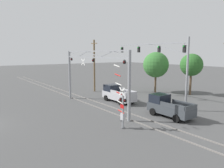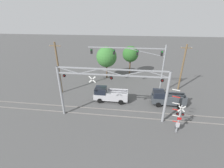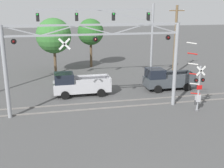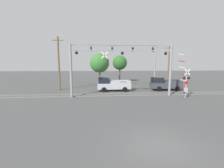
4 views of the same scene
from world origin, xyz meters
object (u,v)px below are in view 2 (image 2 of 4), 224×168
(utility_pole_left, at_px, (58,68))
(background_tree_far_left_verge, at_px, (130,54))
(traffic_signal_span, at_px, (144,60))
(utility_pole_right, at_px, (182,67))
(crossing_gantry, at_px, (111,87))
(pickup_truck_following, at_px, (166,98))
(background_tree_beyond_span, at_px, (107,57))
(pickup_truck_lead, at_px, (109,95))
(crossing_signal_mast, at_px, (178,119))

(utility_pole_left, relative_size, background_tree_far_left_verge, 1.35)
(traffic_signal_span, bearing_deg, utility_pole_right, 17.53)
(traffic_signal_span, xyz_separation_m, utility_pole_right, (6.76, 2.14, -1.62))
(utility_pole_right, bearing_deg, background_tree_far_left_verge, 144.49)
(crossing_gantry, bearing_deg, utility_pole_left, 148.18)
(background_tree_far_left_verge, bearing_deg, crossing_gantry, -97.01)
(pickup_truck_following, height_order, background_tree_beyond_span, background_tree_beyond_span)
(utility_pole_right, bearing_deg, utility_pole_left, -169.04)
(pickup_truck_following, xyz_separation_m, utility_pole_right, (3.29, 5.54, 3.16))
(utility_pole_left, xyz_separation_m, background_tree_beyond_span, (6.64, 7.69, 0.09))
(pickup_truck_lead, distance_m, background_tree_beyond_span, 10.09)
(pickup_truck_following, relative_size, background_tree_beyond_span, 0.73)
(crossing_gantry, relative_size, pickup_truck_following, 2.77)
(pickup_truck_following, distance_m, utility_pole_left, 17.52)
(utility_pole_right, bearing_deg, background_tree_beyond_span, 164.77)
(pickup_truck_following, height_order, utility_pole_right, utility_pole_right)
(crossing_signal_mast, xyz_separation_m, pickup_truck_following, (0.01, 6.01, -0.87))
(background_tree_beyond_span, bearing_deg, crossing_gantry, -78.36)
(crossing_signal_mast, distance_m, traffic_signal_span, 10.77)
(crossing_gantry, distance_m, utility_pole_left, 11.10)
(pickup_truck_following, relative_size, utility_pole_left, 0.56)
(traffic_signal_span, height_order, pickup_truck_lead, traffic_signal_span)
(traffic_signal_span, height_order, background_tree_far_left_verge, traffic_signal_span)
(traffic_signal_span, xyz_separation_m, background_tree_far_left_verge, (-2.20, 8.53, -1.14))
(pickup_truck_following, distance_m, utility_pole_right, 7.17)
(pickup_truck_lead, bearing_deg, utility_pole_right, 24.93)
(utility_pole_left, height_order, utility_pole_right, utility_pole_left)
(utility_pole_left, bearing_deg, crossing_signal_mast, -23.98)
(crossing_signal_mast, height_order, background_tree_beyond_span, background_tree_beyond_span)
(background_tree_beyond_span, height_order, background_tree_far_left_verge, background_tree_beyond_span)
(utility_pole_left, bearing_deg, background_tree_beyond_span, 49.18)
(background_tree_far_left_verge, bearing_deg, traffic_signal_span, -75.54)
(traffic_signal_span, distance_m, utility_pole_left, 13.81)
(pickup_truck_lead, relative_size, pickup_truck_following, 1.08)
(crossing_gantry, relative_size, utility_pole_left, 1.54)
(crossing_signal_mast, relative_size, pickup_truck_lead, 1.05)
(background_tree_far_left_verge, bearing_deg, background_tree_beyond_span, -150.98)
(crossing_signal_mast, bearing_deg, pickup_truck_following, 89.93)
(pickup_truck_lead, relative_size, background_tree_beyond_span, 0.78)
(pickup_truck_lead, xyz_separation_m, background_tree_far_left_verge, (2.93, 11.92, 3.63))
(pickup_truck_lead, height_order, utility_pole_left, utility_pole_left)
(pickup_truck_lead, xyz_separation_m, pickup_truck_following, (8.60, -0.01, -0.00))
(pickup_truck_lead, bearing_deg, background_tree_beyond_span, 101.33)
(crossing_gantry, relative_size, background_tree_far_left_verge, 2.09)
(utility_pole_right, bearing_deg, traffic_signal_span, -162.47)
(pickup_truck_following, xyz_separation_m, utility_pole_left, (-17.10, 1.59, 3.45))
(pickup_truck_following, bearing_deg, crossing_gantry, -150.93)
(crossing_gantry, bearing_deg, background_tree_far_left_verge, 82.99)
(pickup_truck_following, bearing_deg, background_tree_beyond_span, 138.42)
(crossing_signal_mast, height_order, pickup_truck_following, crossing_signal_mast)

